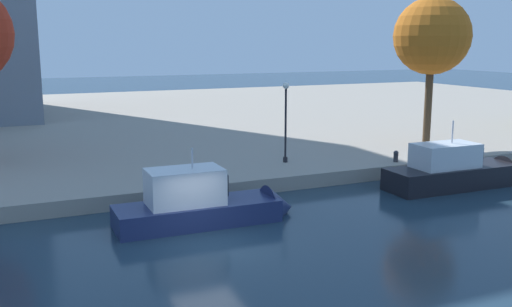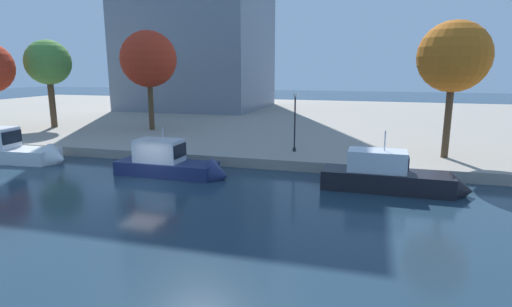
{
  "view_description": "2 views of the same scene",
  "coord_description": "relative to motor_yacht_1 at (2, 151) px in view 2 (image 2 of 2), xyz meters",
  "views": [
    {
      "loc": [
        -6.86,
        -19.94,
        7.61
      ],
      "look_at": [
        5.27,
        7.2,
        1.84
      ],
      "focal_mm": 40.56,
      "sensor_mm": 36.0,
      "label": 1
    },
    {
      "loc": [
        13.79,
        -21.83,
        7.21
      ],
      "look_at": [
        6.3,
        4.34,
        1.47
      ],
      "focal_mm": 28.68,
      "sensor_mm": 36.0,
      "label": 2
    }
  ],
  "objects": [
    {
      "name": "motor_yacht_2",
      "position": [
        14.95,
        -0.35,
        -0.13
      ],
      "size": [
        7.95,
        2.39,
        4.13
      ],
      "rotation": [
        0.0,
        0.0,
        -0.02
      ],
      "color": "navy",
      "rests_on": "ground_plane"
    },
    {
      "name": "dock_promenade",
      "position": [
        13.99,
        30.48,
        -0.39
      ],
      "size": [
        120.0,
        55.0,
        0.75
      ],
      "primitive_type": "cube",
      "color": "gray",
      "rests_on": "ground_plane"
    },
    {
      "name": "motor_yacht_1",
      "position": [
        0.0,
        0.0,
        0.0
      ],
      "size": [
        10.97,
        3.2,
        4.48
      ],
      "rotation": [
        0.0,
        0.0,
        0.07
      ],
      "color": "silver",
      "rests_on": "ground_plane"
    },
    {
      "name": "motor_yacht_3",
      "position": [
        29.24,
        0.09,
        -0.13
      ],
      "size": [
        8.52,
        2.42,
        4.36
      ],
      "rotation": [
        0.0,
        0.0,
        -0.01
      ],
      "color": "black",
      "rests_on": "ground_plane"
    },
    {
      "name": "tree_1",
      "position": [
        -6.19,
        12.44,
        7.0
      ],
      "size": [
        4.76,
        4.76,
        9.39
      ],
      "color": "#4C3823",
      "rests_on": "dock_promenade"
    },
    {
      "name": "tree_5",
      "position": [
        5.28,
        13.75,
        7.27
      ],
      "size": [
        5.72,
        5.72,
        10.18
      ],
      "color": "#4C3823",
      "rests_on": "dock_promenade"
    },
    {
      "name": "tree_3",
      "position": [
        33.02,
        7.29,
        7.17
      ],
      "size": [
        4.97,
        4.97,
        9.7
      ],
      "color": "#4C3823",
      "rests_on": "dock_promenade"
    },
    {
      "name": "mooring_bollard_1",
      "position": [
        27.89,
        3.78,
        0.34
      ],
      "size": [
        0.29,
        0.29,
        0.68
      ],
      "color": "#2D2D33",
      "rests_on": "dock_promenade"
    },
    {
      "name": "ground_plane",
      "position": [
        13.99,
        -2.88,
        -0.77
      ],
      "size": [
        220.0,
        220.0,
        0.0
      ],
      "primitive_type": "plane",
      "color": "#1E3342"
    },
    {
      "name": "lamp_post",
      "position": [
        22.03,
        6.35,
        2.64
      ],
      "size": [
        0.37,
        0.37,
        4.59
      ],
      "color": "black",
      "rests_on": "dock_promenade"
    }
  ]
}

